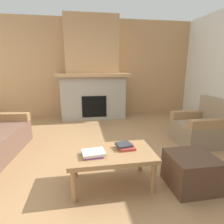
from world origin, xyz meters
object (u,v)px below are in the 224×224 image
at_px(coffee_table, 111,156).
at_px(ottoman, 191,171).
at_px(armchair, 200,128).
at_px(fireplace, 93,76).

height_order(coffee_table, ottoman, coffee_table).
height_order(armchair, coffee_table, armchair).
distance_m(fireplace, coffee_table, 3.29).
bearing_deg(armchair, fireplace, 129.78).
xyz_separation_m(fireplace, coffee_table, (-0.00, -3.20, -0.79)).
bearing_deg(fireplace, armchair, -50.22).
bearing_deg(armchair, ottoman, -127.77).
relative_size(armchair, ottoman, 1.63).
height_order(fireplace, ottoman, fireplace).
relative_size(fireplace, ottoman, 5.19).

